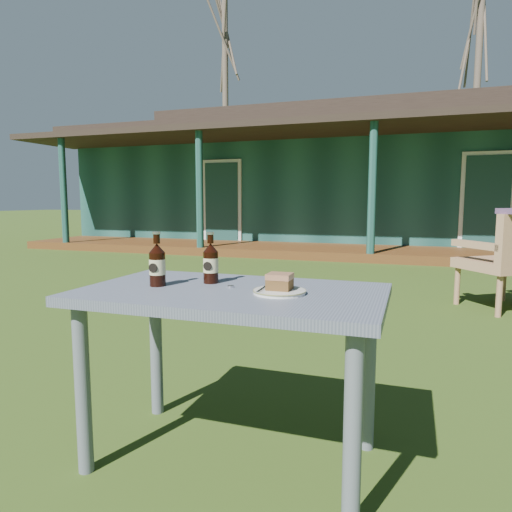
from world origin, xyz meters
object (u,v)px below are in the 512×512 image
at_px(plate, 279,291).
at_px(cola_bottle_far, 157,264).
at_px(cake_slice, 280,281).
at_px(armchair_left, 511,256).
at_px(cola_bottle_near, 211,263).
at_px(cafe_table, 232,314).

xyz_separation_m(plate, cola_bottle_far, (-0.52, -0.01, 0.08)).
xyz_separation_m(cake_slice, armchair_left, (1.39, 3.29, -0.23)).
bearing_deg(cake_slice, armchair_left, 67.09).
bearing_deg(cola_bottle_far, cola_bottle_near, 36.16).
relative_size(cola_bottle_near, cola_bottle_far, 0.97).
bearing_deg(cake_slice, cola_bottle_far, -177.48).
distance_m(cake_slice, cola_bottle_near, 0.36).
relative_size(cola_bottle_far, armchair_left, 0.24).
xyz_separation_m(cafe_table, cola_bottle_far, (-0.32, -0.03, 0.19)).
height_order(plate, cola_bottle_near, cola_bottle_near).
relative_size(plate, cake_slice, 2.22).
xyz_separation_m(cafe_table, plate, (0.20, -0.01, 0.11)).
bearing_deg(cola_bottle_near, cafe_table, -37.12).
xyz_separation_m(cafe_table, cake_slice, (0.20, -0.01, 0.15)).
distance_m(plate, cola_bottle_near, 0.37).
bearing_deg(cola_bottle_near, armchair_left, 61.47).
bearing_deg(cafe_table, plate, -4.21).
xyz_separation_m(plate, armchair_left, (1.39, 3.30, -0.19)).
distance_m(cola_bottle_near, cola_bottle_far, 0.22).
xyz_separation_m(plate, cola_bottle_near, (-0.34, 0.12, 0.08)).
xyz_separation_m(cake_slice, cola_bottle_far, (-0.52, -0.02, 0.05)).
bearing_deg(cafe_table, cake_slice, -1.48).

